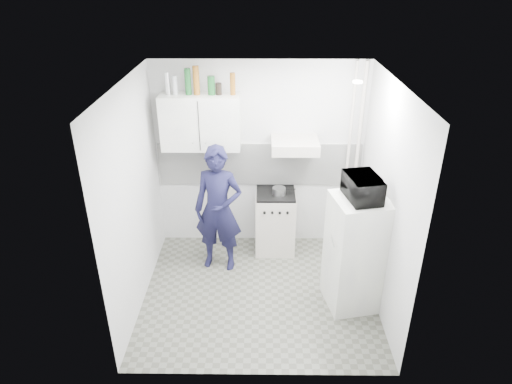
{
  "coord_description": "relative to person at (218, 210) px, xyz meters",
  "views": [
    {
      "loc": [
        0.01,
        -4.47,
        3.68
      ],
      "look_at": [
        -0.04,
        0.3,
        1.25
      ],
      "focal_mm": 32.0,
      "sensor_mm": 36.0,
      "label": 1
    }
  ],
  "objects": [
    {
      "name": "ceiling_spot_fixture",
      "position": [
        1.52,
        -0.39,
        1.72
      ],
      "size": [
        0.1,
        0.1,
        0.02
      ],
      "primitive_type": "cylinder",
      "color": "white",
      "rests_on": "ceiling"
    },
    {
      "name": "person",
      "position": [
        0.0,
        0.0,
        0.0
      ],
      "size": [
        0.68,
        0.5,
        1.7
      ],
      "primitive_type": "imported",
      "rotation": [
        0.0,
        0.0,
        -0.16
      ],
      "color": "black",
      "rests_on": "floor"
    },
    {
      "name": "floor",
      "position": [
        0.52,
        -0.59,
        -0.85
      ],
      "size": [
        2.8,
        2.8,
        0.0
      ],
      "primitive_type": "plane",
      "color": "#626459",
      "rests_on": "ground"
    },
    {
      "name": "microwave",
      "position": [
        1.62,
        -0.72,
        0.68
      ],
      "size": [
        0.53,
        0.41,
        0.27
      ],
      "primitive_type": "imported",
      "rotation": [
        0.0,
        0.0,
        1.77
      ],
      "color": "black",
      "rests_on": "fridge"
    },
    {
      "name": "stove",
      "position": [
        0.74,
        0.41,
        -0.42
      ],
      "size": [
        0.54,
        0.54,
        0.86
      ],
      "primitive_type": "cube",
      "color": "beige",
      "rests_on": "floor"
    },
    {
      "name": "pipe_b",
      "position": [
        1.7,
        0.58,
        0.45
      ],
      "size": [
        0.04,
        0.04,
        2.6
      ],
      "primitive_type": "cylinder",
      "color": "beige",
      "rests_on": "floor"
    },
    {
      "name": "bottle_e",
      "position": [
        0.19,
        0.49,
        1.49
      ],
      "size": [
        0.07,
        0.07,
        0.27
      ],
      "primitive_type": "cylinder",
      "color": "brown",
      "rests_on": "upper_cabinet"
    },
    {
      "name": "bottle_c",
      "position": [
        -0.36,
        0.49,
        1.51
      ],
      "size": [
        0.08,
        0.08,
        0.32
      ],
      "primitive_type": "cylinder",
      "color": "#144C1E",
      "rests_on": "upper_cabinet"
    },
    {
      "name": "canister_b",
      "position": [
        0.01,
        0.49,
        1.42
      ],
      "size": [
        0.07,
        0.07,
        0.14
      ],
      "primitive_type": "cylinder",
      "color": "black",
      "rests_on": "upper_cabinet"
    },
    {
      "name": "bottle_b",
      "position": [
        -0.52,
        0.49,
        1.47
      ],
      "size": [
        0.06,
        0.06,
        0.23
      ],
      "primitive_type": "cylinder",
      "color": "#B2B7BC",
      "rests_on": "upper_cabinet"
    },
    {
      "name": "saucepan",
      "position": [
        0.78,
        0.35,
        0.09
      ],
      "size": [
        0.18,
        0.18,
        0.1
      ],
      "primitive_type": "cylinder",
      "color": "silver",
      "rests_on": "stove_top"
    },
    {
      "name": "wall_back",
      "position": [
        0.52,
        0.66,
        0.45
      ],
      "size": [
        2.8,
        0.0,
        2.8
      ],
      "primitive_type": "plane",
      "rotation": [
        1.57,
        0.0,
        0.0
      ],
      "color": "silver",
      "rests_on": "floor"
    },
    {
      "name": "range_hood",
      "position": [
        0.97,
        0.41,
        0.72
      ],
      "size": [
        0.6,
        0.5,
        0.14
      ],
      "primitive_type": "cube",
      "color": "beige",
      "rests_on": "wall_back"
    },
    {
      "name": "bottle_a",
      "position": [
        -0.61,
        0.49,
        1.49
      ],
      "size": [
        0.06,
        0.06,
        0.27
      ],
      "primitive_type": "cylinder",
      "color": "silver",
      "rests_on": "upper_cabinet"
    },
    {
      "name": "pipe_a",
      "position": [
        1.82,
        0.58,
        0.45
      ],
      "size": [
        0.05,
        0.05,
        2.6
      ],
      "primitive_type": "cylinder",
      "color": "beige",
      "rests_on": "floor"
    },
    {
      "name": "wall_right",
      "position": [
        1.92,
        -0.59,
        0.45
      ],
      "size": [
        0.0,
        2.6,
        2.6
      ],
      "primitive_type": "plane",
      "rotation": [
        1.57,
        0.0,
        -1.57
      ],
      "color": "silver",
      "rests_on": "floor"
    },
    {
      "name": "backsplash",
      "position": [
        0.52,
        0.65,
        0.35
      ],
      "size": [
        2.74,
        0.03,
        0.6
      ],
      "primitive_type": "cube",
      "color": "white",
      "rests_on": "wall_back"
    },
    {
      "name": "canister_a",
      "position": [
        -0.07,
        0.49,
        1.47
      ],
      "size": [
        0.09,
        0.09,
        0.23
      ],
      "primitive_type": "cylinder",
      "color": "#144C1E",
      "rests_on": "upper_cabinet"
    },
    {
      "name": "bottle_d",
      "position": [
        -0.25,
        0.49,
        1.53
      ],
      "size": [
        0.08,
        0.08,
        0.35
      ],
      "primitive_type": "cylinder",
      "color": "brown",
      "rests_on": "upper_cabinet"
    },
    {
      "name": "wall_left",
      "position": [
        -0.88,
        -0.59,
        0.45
      ],
      "size": [
        0.0,
        2.6,
        2.6
      ],
      "primitive_type": "plane",
      "rotation": [
        1.57,
        0.0,
        1.57
      ],
      "color": "silver",
      "rests_on": "floor"
    },
    {
      "name": "ceiling",
      "position": [
        0.52,
        -0.59,
        1.75
      ],
      "size": [
        2.8,
        2.8,
        0.0
      ],
      "primitive_type": "plane",
      "color": "white",
      "rests_on": "wall_back"
    },
    {
      "name": "fridge",
      "position": [
        1.62,
        -0.72,
        -0.15
      ],
      "size": [
        0.68,
        0.68,
        1.39
      ],
      "primitive_type": "cube",
      "rotation": [
        0.0,
        0.0,
        0.2
      ],
      "color": "white",
      "rests_on": "floor"
    },
    {
      "name": "upper_cabinet",
      "position": [
        -0.23,
        0.49,
        1.0
      ],
      "size": [
        1.0,
        0.35,
        0.7
      ],
      "primitive_type": "cube",
      "color": "white",
      "rests_on": "wall_back"
    },
    {
      "name": "stove_top",
      "position": [
        0.74,
        0.41,
        0.03
      ],
      "size": [
        0.52,
        0.52,
        0.03
      ],
      "primitive_type": "cube",
      "color": "black",
      "rests_on": "stove"
    }
  ]
}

